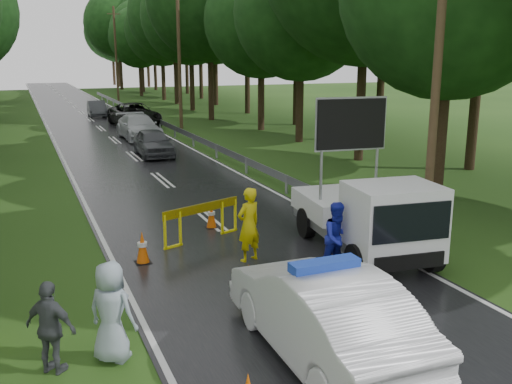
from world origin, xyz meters
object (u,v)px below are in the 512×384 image
queue_car_fourth (97,109)px  barrier (202,213)px  queue_car_second (139,127)px  queue_car_third (134,115)px  work_truck (369,216)px  queue_car_first (153,143)px  police_sedan (323,314)px  officer (249,225)px  civilian (338,238)px

queue_car_fourth → barrier: bearing=-90.3°
queue_car_second → queue_car_third: queue_car_third is taller
work_truck → queue_car_third: (-0.26, 29.26, -0.23)m
work_truck → queue_car_first: bearing=102.6°
police_sedan → barrier: 6.78m
officer → civilian: (1.64, -1.50, -0.09)m
police_sedan → civilian: (2.22, 3.28, 0.05)m
officer → queue_car_third: officer is taller
queue_car_fourth → queue_car_second: bearing=-85.1°
officer → work_truck: bearing=144.5°
officer → police_sedan: bearing=63.3°
police_sedan → queue_car_first: bearing=-94.0°
police_sedan → work_truck: work_truck is taller
officer → queue_car_first: bearing=-114.0°
police_sedan → work_truck: bearing=-130.7°
officer → queue_car_fourth: (1.08, 36.30, -0.29)m
police_sedan → work_truck: 5.30m
queue_car_third → officer: bearing=-99.7°
barrier → officer: 2.09m
officer → queue_car_second: officer is taller
civilian → queue_car_first: size_ratio=0.43×
barrier → queue_car_third: size_ratio=0.40×
work_truck → queue_car_second: (-1.22, 22.92, -0.32)m
queue_car_second → queue_car_fourth: (-0.62, 14.20, -0.09)m
work_truck → officer: work_truck is taller
civilian → queue_car_second: 23.60m
barrier → queue_car_fourth: size_ratio=0.61×
barrier → officer: officer is taller
officer → queue_car_third: size_ratio=0.32×
barrier → queue_car_first: (1.78, 13.85, -0.11)m
police_sedan → queue_car_second: police_sedan is taller
queue_car_first → barrier: bearing=-95.9°
work_truck → civilian: (-1.29, -0.68, -0.20)m
barrier → queue_car_first: size_ratio=0.60×
police_sedan → queue_car_third: bearing=-94.7°
police_sedan → queue_car_fourth: bearing=-91.4°
queue_car_second → civilian: bearing=-91.8°
work_truck → queue_car_second: bearing=99.7°
queue_car_first → queue_car_third: 12.67m
work_truck → police_sedan: bearing=-124.9°
police_sedan → work_truck: (3.51, 3.96, 0.26)m
queue_car_first → queue_car_second: (0.51, 6.25, 0.05)m
queue_car_second → queue_car_fourth: size_ratio=1.29×
barrier → queue_car_second: size_ratio=0.47×
queue_car_first → queue_car_second: size_ratio=0.79×
barrier → queue_car_fourth: bearing=66.9°
officer → civilian: 2.22m
police_sedan → officer: officer is taller
barrier → officer: size_ratio=1.27×
police_sedan → barrier: bearing=-89.1°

